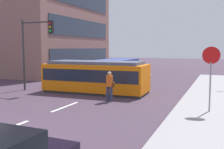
% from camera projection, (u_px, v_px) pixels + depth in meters
% --- Properties ---
extents(ground_plane, '(120.00, 120.00, 0.00)m').
position_uv_depth(ground_plane, '(99.00, 94.00, 17.01)').
color(ground_plane, '#453545').
extents(sidewalk_curb_right, '(3.20, 36.00, 0.14)m').
position_uv_depth(sidewalk_curb_right, '(209.00, 119.00, 10.74)').
color(sidewalk_curb_right, '#9B979A').
rests_on(sidewalk_curb_right, ground).
extents(lane_stripe_1, '(0.16, 2.40, 0.01)m').
position_uv_depth(lane_stripe_1, '(6.00, 129.00, 9.65)').
color(lane_stripe_1, silver).
rests_on(lane_stripe_1, ground).
extents(lane_stripe_2, '(0.16, 2.40, 0.01)m').
position_uv_depth(lane_stripe_2, '(65.00, 107.00, 13.33)').
color(lane_stripe_2, silver).
rests_on(lane_stripe_2, ground).
extents(lane_stripe_3, '(0.16, 2.40, 0.01)m').
position_uv_depth(lane_stripe_3, '(131.00, 82.00, 22.97)').
color(lane_stripe_3, silver).
rests_on(lane_stripe_3, ground).
extents(lane_stripe_4, '(0.16, 2.40, 0.01)m').
position_uv_depth(lane_stripe_4, '(149.00, 75.00, 28.49)').
color(lane_stripe_4, silver).
rests_on(lane_stripe_4, ground).
extents(corner_building, '(14.85, 14.96, 16.00)m').
position_uv_depth(corner_building, '(29.00, 6.00, 32.19)').
color(corner_building, '#8D635A').
rests_on(corner_building, ground).
extents(streetcar_tram, '(6.87, 2.70, 2.09)m').
position_uv_depth(streetcar_tram, '(96.00, 76.00, 17.52)').
color(streetcar_tram, orange).
rests_on(streetcar_tram, ground).
extents(city_bus, '(2.58, 5.34, 1.89)m').
position_uv_depth(city_bus, '(118.00, 68.00, 24.82)').
color(city_bus, '#39498E').
rests_on(city_bus, ground).
extents(pedestrian_crossing, '(0.50, 0.36, 1.67)m').
position_uv_depth(pedestrian_crossing, '(110.00, 85.00, 14.55)').
color(pedestrian_crossing, '#2F314E').
rests_on(pedestrian_crossing, ground).
extents(stop_sign, '(0.76, 0.07, 2.88)m').
position_uv_depth(stop_sign, '(211.00, 65.00, 11.62)').
color(stop_sign, gray).
rests_on(stop_sign, sidewalk_curb_right).
extents(traffic_light_mast, '(2.55, 0.33, 4.86)m').
position_uv_depth(traffic_light_mast, '(35.00, 41.00, 17.88)').
color(traffic_light_mast, '#333333').
rests_on(traffic_light_mast, ground).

